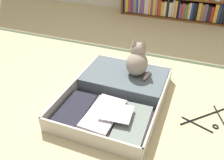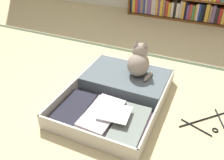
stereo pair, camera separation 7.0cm
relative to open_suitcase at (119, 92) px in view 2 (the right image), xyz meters
The scene contains 5 objects.
ground_plane 0.26m from the open_suitcase, 75.72° to the right, with size 10.00×10.00×0.00m, color tan.
tatami_border 0.78m from the open_suitcase, 85.46° to the left, with size 4.80×0.05×0.00m.
open_suitcase is the anchor object (origin of this frame).
black_cat 0.29m from the open_suitcase, 70.16° to the left, with size 0.22×0.23×0.28m.
clothes_hanger 0.66m from the open_suitcase, ahead, with size 0.29×0.29×0.01m.
Camera 2 is at (0.49, -1.11, 1.14)m, focal length 38.14 mm.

